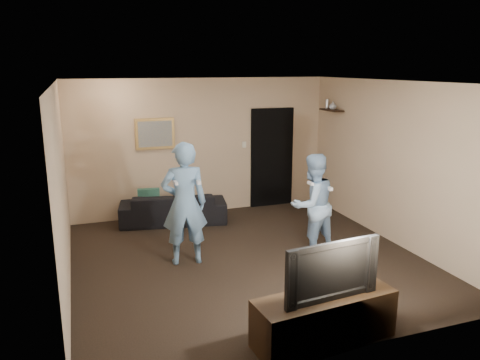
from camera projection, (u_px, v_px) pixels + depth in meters
name	position (u px, v px, depth m)	size (l,w,h in m)	color
ground	(247.00, 259.00, 7.01)	(5.00, 5.00, 0.00)	black
ceiling	(248.00, 82.00, 6.39)	(5.00, 5.00, 0.04)	silver
wall_back	(202.00, 147.00, 8.99)	(5.00, 0.04, 2.60)	tan
wall_front	(339.00, 231.00, 4.41)	(5.00, 0.04, 2.60)	tan
wall_left	(62.00, 189.00, 5.89)	(0.04, 5.00, 2.60)	tan
wall_right	(393.00, 163.00, 7.51)	(0.04, 5.00, 2.60)	tan
sofa	(173.00, 208.00, 8.60)	(1.92, 0.75, 0.56)	black
throw_pillow	(149.00, 199.00, 8.41)	(0.39, 0.12, 0.39)	#17473C
painting_frame	(155.00, 134.00, 8.61)	(0.72, 0.05, 0.57)	olive
painting_canvas	(155.00, 134.00, 8.58)	(0.62, 0.01, 0.47)	slate
doorway	(272.00, 158.00, 9.51)	(0.90, 0.06, 2.00)	black
light_switch	(244.00, 145.00, 9.24)	(0.08, 0.02, 0.12)	silver
wall_shelf	(332.00, 110.00, 8.96)	(0.20, 0.60, 0.03)	black
shelf_vase	(333.00, 105.00, 8.91)	(0.15, 0.15, 0.15)	#B0B0B5
shelf_figurine	(327.00, 104.00, 9.11)	(0.06, 0.06, 0.18)	#B6B6BA
tv_console	(324.00, 319.00, 4.87)	(1.52, 0.49, 0.54)	black
television	(327.00, 268.00, 4.73)	(1.08, 0.14, 0.62)	black
wii_player_left	(184.00, 204.00, 6.69)	(0.70, 0.54, 1.80)	#6C96BC
wii_player_right	(312.00, 205.00, 7.05)	(0.86, 0.73, 1.56)	#97BADC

